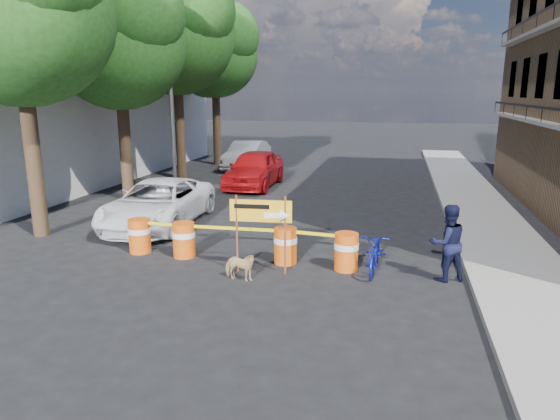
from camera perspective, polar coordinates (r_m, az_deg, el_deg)
The scene contains 19 objects.
ground at distance 11.48m, azimuth -4.47°, elevation -7.79°, with size 120.00×120.00×0.00m, color black.
sidewalk_east at distance 16.93m, azimuth 22.66°, elevation -1.55°, with size 2.40×40.00×0.15m, color gray.
white_building at distance 25.97m, azimuth -26.05°, elevation 9.56°, with size 8.00×22.00×6.00m, color silver.
tree_near at distance 15.94m, azimuth -27.77°, elevation 19.95°, with size 5.46×5.20×9.15m.
tree_mid_a at distance 19.99m, azimuth -17.90°, elevation 18.15°, with size 5.25×5.00×8.68m.
tree_mid_b at distance 24.49m, azimuth -11.70°, elevation 19.18°, with size 5.67×5.40×9.62m.
tree_far at distance 29.05m, azimuth -7.36°, elevation 17.40°, with size 5.04×4.80×8.84m.
streetlamp at distance 21.75m, azimuth -12.26°, elevation 13.73°, with size 1.25×0.18×8.00m.
barrel_far_left at distance 13.60m, azimuth -15.75°, elevation -2.77°, with size 0.58×0.58×0.90m.
barrel_mid_left at distance 12.98m, azimuth -10.92°, elevation -3.27°, with size 0.58×0.58×0.90m.
barrel_mid_right at distance 12.28m, azimuth 0.63°, elevation -3.99°, with size 0.58×0.58×0.90m.
barrel_far_right at distance 11.92m, azimuth 7.59°, elevation -4.66°, with size 0.58×0.58×0.90m.
detour_sign at distance 11.35m, azimuth -1.30°, elevation -0.82°, with size 1.44×0.29×1.85m.
pedestrian at distance 11.68m, azimuth 18.58°, elevation -3.58°, with size 0.85×0.66×1.74m, color black.
bicycle at distance 11.83m, azimuth 10.96°, elevation -2.58°, with size 0.65×0.98×1.87m, color #141BA3.
dog at distance 11.24m, azimuth -4.65°, elevation -6.45°, with size 0.36×0.79×0.67m, color #D7B27B.
suv_white at distance 16.16m, azimuth -13.74°, elevation 0.75°, with size 2.36×5.11×1.42m, color white.
sedan_red at distance 22.13m, azimuth -2.94°, elevation 4.75°, with size 1.92×4.78×1.63m, color #9C0D11.
sedan_silver at distance 27.49m, azimuth -3.78°, elevation 6.29°, with size 1.58×4.53×1.49m, color #B7BBBF.
Camera 1 is at (3.31, -10.18, 4.15)m, focal length 32.00 mm.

